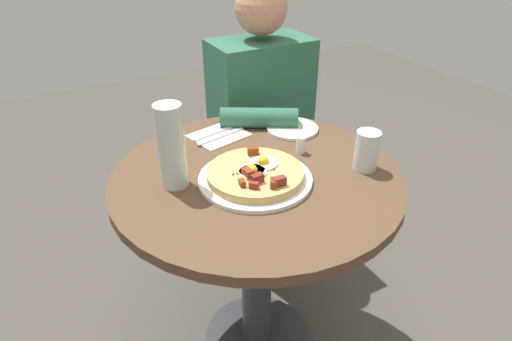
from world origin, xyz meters
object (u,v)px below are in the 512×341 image
at_px(dining_table, 257,220).
at_px(salt_shaker, 301,145).
at_px(water_glass, 367,150).
at_px(water_bottle, 171,147).
at_px(pizza_plate, 255,179).
at_px(knife, 222,136).
at_px(bread_plate, 292,129).
at_px(fork, 215,132).
at_px(breakfast_pizza, 256,173).
at_px(person_seated, 260,142).

xyz_separation_m(dining_table, salt_shaker, (-0.17, -0.04, 0.19)).
height_order(water_glass, water_bottle, water_bottle).
distance_m(pizza_plate, knife, 0.28).
distance_m(dining_table, bread_plate, 0.35).
xyz_separation_m(dining_table, fork, (0.00, -0.28, 0.17)).
bearing_deg(pizza_plate, dining_table, -123.63).
relative_size(breakfast_pizza, salt_shaker, 5.06).
height_order(breakfast_pizza, water_bottle, water_bottle).
bearing_deg(dining_table, breakfast_pizza, 57.64).
bearing_deg(dining_table, water_glass, 156.74).
bearing_deg(water_bottle, breakfast_pizza, 156.16).
relative_size(fork, salt_shaker, 3.46).
xyz_separation_m(bread_plate, salt_shaker, (0.06, 0.15, 0.02)).
relative_size(pizza_plate, breakfast_pizza, 1.18).
height_order(dining_table, pizza_plate, pizza_plate).
relative_size(water_bottle, salt_shaker, 4.40).
xyz_separation_m(knife, water_bottle, (0.23, 0.20, 0.11)).
relative_size(pizza_plate, water_bottle, 1.35).
bearing_deg(person_seated, salt_shaker, 76.07).
bearing_deg(person_seated, knife, 42.61).
height_order(dining_table, fork, fork).
bearing_deg(dining_table, water_bottle, -12.69).
relative_size(fork, water_bottle, 0.79).
xyz_separation_m(knife, salt_shaker, (-0.17, 0.20, 0.02)).
bearing_deg(breakfast_pizza, knife, -95.70).
relative_size(knife, water_bottle, 0.79).
distance_m(dining_table, salt_shaker, 0.26).
height_order(breakfast_pizza, bread_plate, breakfast_pizza).
height_order(person_seated, knife, person_seated).
bearing_deg(salt_shaker, person_seated, -103.93).
bearing_deg(knife, water_bottle, 26.83).
bearing_deg(salt_shaker, pizza_plate, 21.70).
bearing_deg(fork, pizza_plate, 72.39).
bearing_deg(salt_shaker, fork, -53.30).
relative_size(knife, salt_shaker, 3.46).
distance_m(pizza_plate, salt_shaker, 0.21).
height_order(fork, water_glass, water_glass).
relative_size(dining_table, water_bottle, 3.57).
distance_m(pizza_plate, water_glass, 0.32).
xyz_separation_m(water_bottle, salt_shaker, (-0.39, 0.01, -0.09)).
xyz_separation_m(pizza_plate, water_glass, (-0.31, 0.09, 0.05)).
bearing_deg(bread_plate, salt_shaker, 66.56).
relative_size(dining_table, breakfast_pizza, 3.11).
bearing_deg(fork, breakfast_pizza, 72.43).
height_order(breakfast_pizza, water_glass, water_glass).
bearing_deg(water_glass, water_bottle, -18.78).
xyz_separation_m(dining_table, bread_plate, (-0.24, -0.19, 0.17)).
bearing_deg(dining_table, bread_plate, -141.46).
xyz_separation_m(person_seated, water_glass, (0.00, 0.63, 0.26)).
xyz_separation_m(person_seated, knife, (0.28, 0.26, 0.21)).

